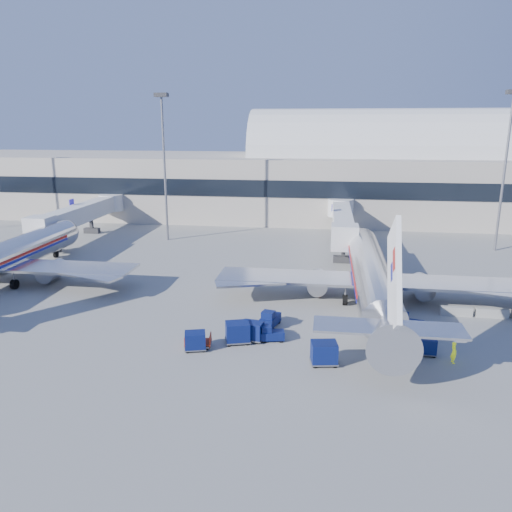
% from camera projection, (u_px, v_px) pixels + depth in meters
% --- Properties ---
extents(ground, '(260.00, 260.00, 0.00)m').
position_uv_depth(ground, '(270.00, 313.00, 49.00)').
color(ground, gray).
rests_on(ground, ground).
extents(terminal, '(170.00, 28.15, 21.00)m').
position_uv_depth(terminal, '(235.00, 177.00, 102.51)').
color(terminal, '#B2AA9E').
rests_on(terminal, ground).
extents(airliner_main, '(32.00, 37.26, 12.07)m').
position_uv_depth(airliner_main, '(372.00, 276.00, 51.21)').
color(airliner_main, silver).
rests_on(airliner_main, ground).
extents(jetbridge_near, '(4.40, 27.50, 6.25)m').
position_uv_depth(jetbridge_near, '(342.00, 219.00, 76.46)').
color(jetbridge_near, silver).
rests_on(jetbridge_near, ground).
extents(jetbridge_mid, '(4.40, 27.50, 6.25)m').
position_uv_depth(jetbridge_mid, '(84.00, 213.00, 82.17)').
color(jetbridge_mid, silver).
rests_on(jetbridge_mid, ground).
extents(mast_west, '(2.00, 1.20, 22.60)m').
position_uv_depth(mast_west, '(164.00, 146.00, 76.67)').
color(mast_west, slate).
rests_on(mast_west, ground).
extents(mast_east, '(2.00, 1.20, 22.60)m').
position_uv_depth(mast_east, '(507.00, 148.00, 69.86)').
color(mast_east, slate).
rests_on(mast_east, ground).
extents(barrier_near, '(3.00, 0.55, 0.90)m').
position_uv_depth(barrier_near, '(456.00, 311.00, 48.35)').
color(barrier_near, '#9E9E96').
rests_on(barrier_near, ground).
extents(barrier_mid, '(3.00, 0.55, 0.90)m').
position_uv_depth(barrier_mid, '(492.00, 313.00, 47.90)').
color(barrier_mid, '#9E9E96').
rests_on(barrier_mid, ground).
extents(tug_lead, '(2.31, 1.48, 1.39)m').
position_uv_depth(tug_lead, '(271.00, 334.00, 42.70)').
color(tug_lead, '#09144A').
rests_on(tug_lead, ground).
extents(tug_right, '(2.76, 1.80, 1.66)m').
position_uv_depth(tug_right, '(408.00, 323.00, 44.59)').
color(tug_right, '#09144A').
rests_on(tug_right, ground).
extents(tug_left, '(1.83, 2.71, 1.61)m').
position_uv_depth(tug_left, '(270.00, 319.00, 45.71)').
color(tug_left, '#09144A').
rests_on(tug_left, ground).
extents(cart_train_a, '(2.10, 1.73, 1.66)m').
position_uv_depth(cart_train_a, '(252.00, 331.00, 42.68)').
color(cart_train_a, '#09144A').
rests_on(cart_train_a, ground).
extents(cart_train_b, '(2.44, 2.11, 1.82)m').
position_uv_depth(cart_train_b, '(238.00, 332.00, 42.19)').
color(cart_train_b, '#09144A').
rests_on(cart_train_b, ground).
extents(cart_train_c, '(2.05, 1.76, 1.55)m').
position_uv_depth(cart_train_c, '(195.00, 341.00, 40.88)').
color(cart_train_c, '#09144A').
rests_on(cart_train_c, ground).
extents(cart_solo_near, '(2.30, 1.90, 1.82)m').
position_uv_depth(cart_solo_near, '(324.00, 353.00, 38.39)').
color(cart_solo_near, '#09144A').
rests_on(cart_solo_near, ground).
extents(cart_solo_far, '(1.77, 1.42, 1.47)m').
position_uv_depth(cart_solo_far, '(426.00, 345.00, 40.11)').
color(cart_solo_far, '#09144A').
rests_on(cart_solo_far, ground).
extents(cart_open_red, '(2.31, 1.77, 0.57)m').
position_uv_depth(cart_open_red, '(199.00, 343.00, 41.38)').
color(cart_open_red, slate).
rests_on(cart_open_red, ground).
extents(ramp_worker, '(0.54, 0.71, 1.74)m').
position_uv_depth(ramp_worker, '(454.00, 352.00, 38.66)').
color(ramp_worker, '#D8FB1A').
rests_on(ramp_worker, ground).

